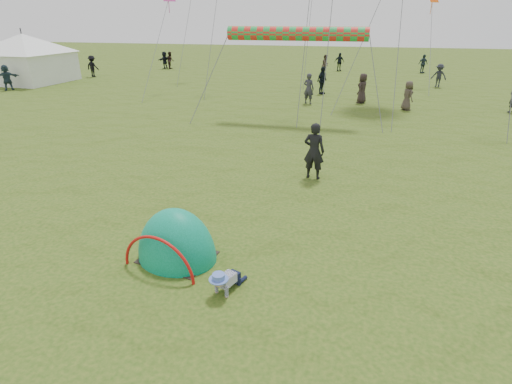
% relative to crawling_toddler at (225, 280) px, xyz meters
% --- Properties ---
extents(ground, '(140.00, 140.00, 0.00)m').
position_rel_crawling_toddler_xyz_m(ground, '(0.01, -0.02, -0.25)').
color(ground, '#264711').
extents(crawling_toddler, '(0.67, 0.79, 0.51)m').
position_rel_crawling_toddler_xyz_m(crawling_toddler, '(0.00, 0.00, 0.00)').
color(crawling_toddler, black).
rests_on(crawling_toddler, ground).
extents(popup_tent, '(2.03, 1.79, 2.29)m').
position_rel_crawling_toddler_xyz_m(popup_tent, '(-1.37, 0.87, -0.25)').
color(popup_tent, '#047847').
rests_on(popup_tent, ground).
extents(standing_adult, '(0.72, 0.53, 1.82)m').
position_rel_crawling_toddler_xyz_m(standing_adult, '(0.99, 6.25, 0.66)').
color(standing_adult, black).
rests_on(standing_adult, ground).
extents(event_marquee, '(5.90, 5.90, 3.88)m').
position_rel_crawling_toddler_xyz_m(event_marquee, '(-23.07, 21.79, 1.69)').
color(event_marquee, white).
rests_on(event_marquee, ground).
extents(crowd_person_0, '(0.75, 0.61, 1.78)m').
position_rel_crawling_toddler_xyz_m(crowd_person_0, '(-0.55, 18.27, 0.63)').
color(crowd_person_0, '#2F2E38').
rests_on(crowd_person_0, ground).
extents(crowd_person_1, '(0.97, 1.00, 1.63)m').
position_rel_crawling_toddler_xyz_m(crowd_person_1, '(-16.04, 32.76, 0.56)').
color(crowd_person_1, black).
rests_on(crowd_person_1, ground).
extents(crowd_person_2, '(1.05, 0.78, 1.66)m').
position_rel_crawling_toddler_xyz_m(crowd_person_2, '(0.49, 34.79, 0.58)').
color(crowd_person_2, black).
rests_on(crowd_person_2, ground).
extents(crowd_person_3, '(1.22, 0.81, 1.77)m').
position_rel_crawling_toddler_xyz_m(crowd_person_3, '(-20.03, 25.66, 0.63)').
color(crowd_person_3, black).
rests_on(crowd_person_3, ground).
extents(crowd_person_4, '(0.84, 1.00, 1.74)m').
position_rel_crawling_toddler_xyz_m(crowd_person_4, '(2.56, 19.27, 0.61)').
color(crowd_person_4, black).
rests_on(crowd_person_4, ground).
extents(crowd_person_5, '(0.79, 1.59, 1.65)m').
position_rel_crawling_toddler_xyz_m(crowd_person_5, '(-16.60, 32.61, 0.57)').
color(crowd_person_5, black).
rests_on(crowd_person_5, ground).
extents(crowd_person_8, '(1.03, 0.84, 1.65)m').
position_rel_crawling_toddler_xyz_m(crowd_person_8, '(8.08, 35.04, 0.57)').
color(crowd_person_8, '#293944').
rests_on(crowd_person_8, ground).
extents(crowd_person_9, '(1.22, 0.95, 1.66)m').
position_rel_crawling_toddler_xyz_m(crowd_person_9, '(8.08, 26.70, 0.57)').
color(crowd_person_9, '#21232B').
rests_on(crowd_person_9, ground).
extents(crowd_person_10, '(0.80, 0.92, 1.59)m').
position_rel_crawling_toddler_xyz_m(crowd_person_10, '(4.99, 17.78, 0.54)').
color(crowd_person_10, '#43382F').
rests_on(crowd_person_10, ground).
extents(crowd_person_11, '(1.52, 1.51, 1.75)m').
position_rel_crawling_toddler_xyz_m(crowd_person_11, '(-21.81, 18.16, 0.62)').
color(crowd_person_11, '#263845').
rests_on(crowd_person_11, ground).
extents(crowd_person_13, '(0.92, 1.02, 1.70)m').
position_rel_crawling_toddler_xyz_m(crowd_person_13, '(-0.59, 31.86, 0.60)').
color(crowd_person_13, '#42352F').
rests_on(crowd_person_13, ground).
extents(crowd_person_14, '(0.85, 1.13, 1.79)m').
position_rel_crawling_toddler_xyz_m(crowd_person_14, '(-0.06, 21.78, 0.64)').
color(crowd_person_14, black).
rests_on(crowd_person_14, ground).
extents(rainbow_tube_kite, '(6.59, 0.64, 0.64)m').
position_rel_crawling_toddler_xyz_m(rainbow_tube_kite, '(-0.80, 14.00, 3.82)').
color(rainbow_tube_kite, red).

